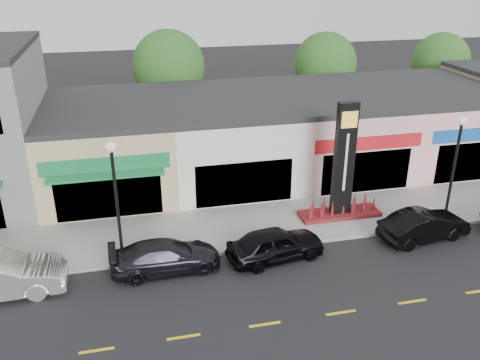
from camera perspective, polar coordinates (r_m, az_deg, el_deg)
The scene contains 16 objects.
ground at distance 22.53m, azimuth 8.20°, elevation -9.91°, with size 120.00×120.00×0.00m, color black.
sidewalk at distance 25.99m, azimuth 4.83°, elevation -4.64°, with size 52.00×4.30×0.15m, color gray.
curb at distance 24.14m, azimuth 6.45°, elevation -7.10°, with size 52.00×0.20×0.15m, color gray.
shop_beige at distance 30.53m, azimuth -14.65°, elevation 3.83°, with size 7.00×10.85×4.80m.
shop_cream at distance 31.05m, azimuth -1.64°, elevation 4.95°, with size 7.00×10.01×4.80m.
shop_pink_w at distance 33.07m, azimuth 10.39°, elevation 5.75°, with size 7.00×10.01×4.80m.
shop_pink_e at distance 36.35m, azimuth 20.67°, elevation 6.23°, with size 7.00×10.01×4.80m.
tree_rear_west at distance 37.69m, azimuth -8.01°, elevation 12.53°, with size 5.20×5.20×7.83m.
tree_rear_mid at distance 40.59m, azimuth 9.54°, elevation 12.75°, with size 4.80×4.80×7.29m.
tree_rear_east at distance 45.35m, azimuth 21.59°, elevation 12.26°, with size 4.60×4.60×6.94m.
lamp_west_near at distance 21.78m, azimuth -13.80°, elevation -1.15°, with size 0.44×0.44×5.47m.
lamp_east_near at distance 26.58m, azimuth 23.03°, elevation 2.18°, with size 0.44×0.44×5.47m.
pylon_sign at distance 25.93m, azimuth 11.44°, elevation 0.27°, with size 4.20×1.30×6.00m.
car_dark_sedan at distance 22.13m, azimuth -8.35°, elevation -8.49°, with size 4.69×1.91×1.36m, color black.
car_black_sedan at distance 22.70m, azimuth 4.01°, elevation -7.19°, with size 4.38×1.76×1.49m, color black.
car_black_conv at distance 25.69m, azimuth 19.97°, elevation -4.83°, with size 4.41×1.54×1.45m, color black.
Camera 1 is at (-7.26, -17.36, 12.38)m, focal length 38.00 mm.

